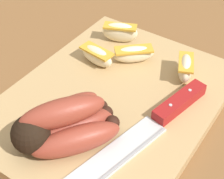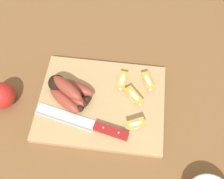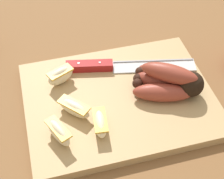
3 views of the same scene
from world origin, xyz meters
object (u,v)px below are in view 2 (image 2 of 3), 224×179
Objects in this scene: apple_wedge_middle at (147,82)px; whole_apple at (2,95)px; chefs_knife at (95,126)px; apple_wedge_extra at (122,81)px; banana_bunch at (68,91)px; apple_wedge_near at (134,96)px; apple_wedge_far at (135,125)px.

whole_apple is at bearing 12.96° from apple_wedge_middle.
chefs_knife is at bearing 48.11° from apple_wedge_middle.
whole_apple is (0.35, 0.09, 0.00)m from apple_wedge_extra.
whole_apple reaches higher than banana_bunch.
apple_wedge_near is 1.00× the size of apple_wedge_middle.
apple_wedge_extra is (0.04, -0.05, 0.00)m from apple_wedge_near.
chefs_knife is at bearing 67.49° from apple_wedge_extra.
apple_wedge_near is at bearing -176.83° from banana_bunch.
chefs_knife is 0.11m from apple_wedge_far.
chefs_knife is 3.07× the size of whole_apple.
banana_bunch is 0.22m from apple_wedge_far.
whole_apple reaches higher than apple_wedge_extra.
apple_wedge_middle is at bearing -167.04° from whole_apple.
apple_wedge_extra is (-0.16, -0.06, -0.01)m from banana_bunch.
apple_wedge_extra is (0.08, 0.00, -0.00)m from apple_wedge_middle.
apple_wedge_extra is at bearing -112.51° from chefs_knife.
apple_wedge_near is 0.39m from whole_apple.
apple_wedge_far is (-0.01, 0.09, 0.00)m from apple_wedge_near.
apple_wedge_middle reaches higher than apple_wedge_near.
apple_wedge_extra is (0.05, -0.14, -0.00)m from apple_wedge_far.
apple_wedge_middle is 1.09× the size of apple_wedge_far.
chefs_knife is at bearing 7.12° from apple_wedge_far.
banana_bunch is 0.17m from apple_wedge_extra.
apple_wedge_middle reaches higher than apple_wedge_far.
banana_bunch is 0.13m from chefs_knife.
apple_wedge_extra is at bearing -164.94° from whole_apple.
whole_apple is at bearing 10.35° from banana_bunch.
whole_apple is (0.42, 0.10, -0.00)m from apple_wedge_middle.
apple_wedge_far is (-0.11, -0.01, 0.01)m from chefs_knife.
chefs_knife is 4.57× the size of apple_wedge_far.
banana_bunch is at bearing 15.08° from apple_wedge_middle.
banana_bunch is at bearing -20.75° from apple_wedge_far.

